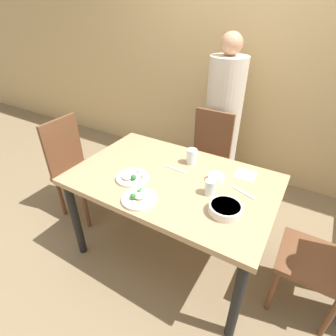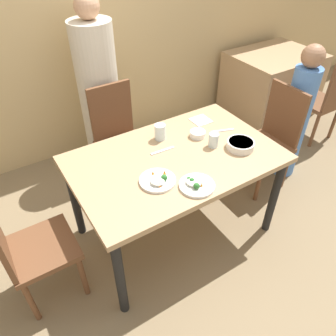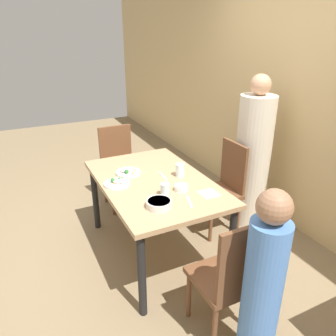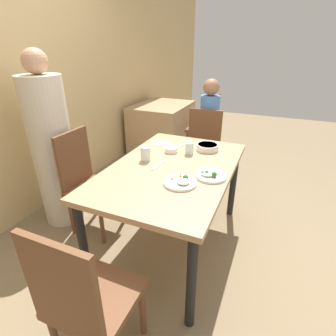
{
  "view_description": "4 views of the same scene",
  "coord_description": "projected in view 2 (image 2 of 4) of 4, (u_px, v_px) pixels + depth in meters",
  "views": [
    {
      "loc": [
        0.74,
        -1.3,
        1.77
      ],
      "look_at": [
        -0.09,
        0.09,
        0.74
      ],
      "focal_mm": 28.0,
      "sensor_mm": 36.0,
      "label": 1
    },
    {
      "loc": [
        -0.98,
        -1.46,
        2.07
      ],
      "look_at": [
        -0.11,
        -0.08,
        0.75
      ],
      "focal_mm": 35.0,
      "sensor_mm": 36.0,
      "label": 2
    },
    {
      "loc": [
        2.35,
        -1.02,
        1.96
      ],
      "look_at": [
        0.09,
        0.09,
        0.88
      ],
      "focal_mm": 35.0,
      "sensor_mm": 36.0,
      "label": 3
    },
    {
      "loc": [
        -1.67,
        -0.68,
        1.6
      ],
      "look_at": [
        -0.07,
        0.0,
        0.76
      ],
      "focal_mm": 28.0,
      "sensor_mm": 36.0,
      "label": 4
    }
  ],
  "objects": [
    {
      "name": "chair_child_spot",
      "position": [
        271.0,
        137.0,
        2.84
      ],
      "size": [
        0.4,
        0.4,
        0.93
      ],
      "rotation": [
        0.0,
        0.0,
        -1.57
      ],
      "color": "brown",
      "rests_on": "ground_plane"
    },
    {
      "name": "bowl_rice_small",
      "position": [
        198.0,
        134.0,
        2.37
      ],
      "size": [
        0.11,
        0.11,
        0.04
      ],
      "color": "white",
      "rests_on": "dining_table"
    },
    {
      "name": "person_adult",
      "position": [
        100.0,
        97.0,
        2.93
      ],
      "size": [
        0.36,
        0.36,
        1.57
      ],
      "color": "beige",
      "rests_on": "ground_plane"
    },
    {
      "name": "background_table",
      "position": [
        271.0,
        84.0,
        3.96
      ],
      "size": [
        0.98,
        0.78,
        0.73
      ],
      "color": "tan",
      "rests_on": "ground_plane"
    },
    {
      "name": "chair_background",
      "position": [
        325.0,
        98.0,
        3.4
      ],
      "size": [
        0.4,
        0.4,
        0.93
      ],
      "rotation": [
        0.0,
        0.0,
        3.14
      ],
      "color": "brown",
      "rests_on": "ground_plane"
    },
    {
      "name": "napkin_folded",
      "position": [
        201.0,
        120.0,
        2.56
      ],
      "size": [
        0.14,
        0.14,
        0.01
      ],
      "color": "white",
      "rests_on": "dining_table"
    },
    {
      "name": "spoon_steel",
      "position": [
        163.0,
        151.0,
        2.25
      ],
      "size": [
        0.18,
        0.03,
        0.01
      ],
      "color": "silver",
      "rests_on": "dining_table"
    },
    {
      "name": "dining_table",
      "position": [
        175.0,
        166.0,
        2.25
      ],
      "size": [
        1.4,
        0.89,
        0.74
      ],
      "color": "tan",
      "rests_on": "ground_plane"
    },
    {
      "name": "ground_plane",
      "position": [
        174.0,
        229.0,
        2.67
      ],
      "size": [
        10.0,
        10.0,
        0.0
      ],
      "primitive_type": "plane",
      "color": "#847051"
    },
    {
      "name": "fork_steel",
      "position": [
        222.0,
        130.0,
        2.45
      ],
      "size": [
        0.18,
        0.08,
        0.01
      ],
      "color": "silver",
      "rests_on": "dining_table"
    },
    {
      "name": "chair_adult_spot",
      "position": [
        119.0,
        136.0,
        2.85
      ],
      "size": [
        0.4,
        0.4,
        0.93
      ],
      "color": "brown",
      "rests_on": "ground_plane"
    },
    {
      "name": "person_child",
      "position": [
        296.0,
        118.0,
        2.89
      ],
      "size": [
        0.22,
        0.22,
        1.24
      ],
      "color": "#5184D1",
      "rests_on": "ground_plane"
    },
    {
      "name": "glass_water_tall",
      "position": [
        214.0,
        140.0,
        2.26
      ],
      "size": [
        0.07,
        0.07,
        0.1
      ],
      "color": "silver",
      "rests_on": "dining_table"
    },
    {
      "name": "wall_back",
      "position": [
        79.0,
        10.0,
        2.82
      ],
      "size": [
        10.0,
        0.06,
        2.7
      ],
      "color": "tan",
      "rests_on": "ground_plane"
    },
    {
      "name": "bowl_curry",
      "position": [
        241.0,
        144.0,
        2.26
      ],
      "size": [
        0.19,
        0.19,
        0.05
      ],
      "color": "silver",
      "rests_on": "dining_table"
    },
    {
      "name": "chair_empty_left",
      "position": [
        26.0,
        246.0,
        1.94
      ],
      "size": [
        0.4,
        0.4,
        0.93
      ],
      "rotation": [
        0.0,
        0.0,
        1.57
      ],
      "color": "brown",
      "rests_on": "ground_plane"
    },
    {
      "name": "glass_water_short",
      "position": [
        160.0,
        132.0,
        2.33
      ],
      "size": [
        0.08,
        0.08,
        0.12
      ],
      "color": "silver",
      "rests_on": "dining_table"
    },
    {
      "name": "plate_rice_child",
      "position": [
        158.0,
        180.0,
        1.99
      ],
      "size": [
        0.23,
        0.23,
        0.06
      ],
      "color": "white",
      "rests_on": "dining_table"
    },
    {
      "name": "plate_rice_adult",
      "position": [
        196.0,
        184.0,
        1.96
      ],
      "size": [
        0.22,
        0.22,
        0.06
      ],
      "color": "white",
      "rests_on": "dining_table"
    }
  ]
}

